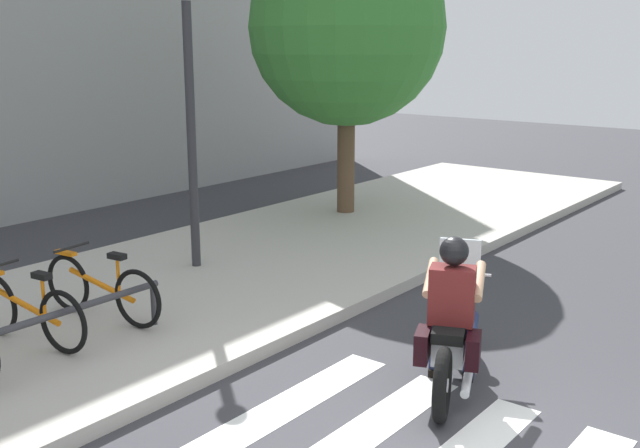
{
  "coord_description": "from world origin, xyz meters",
  "views": [
    {
      "loc": [
        -4.69,
        -2.39,
        3.11
      ],
      "look_at": [
        2.39,
        3.17,
        0.94
      ],
      "focal_mm": 42.65,
      "sensor_mm": 36.0,
      "label": 1
    }
  ],
  "objects_px": {
    "rider": "(452,301)",
    "bicycle_3": "(101,288)",
    "bike_rack": "(17,331)",
    "tree_near_rack": "(347,28)",
    "motorcycle": "(452,336)",
    "street_lamp": "(190,100)",
    "bicycle_2": "(28,310)"
  },
  "relations": [
    {
      "from": "bicycle_3",
      "to": "tree_near_rack",
      "type": "relative_size",
      "value": 0.34
    },
    {
      "from": "bike_rack",
      "to": "street_lamp",
      "type": "height_order",
      "value": "street_lamp"
    },
    {
      "from": "bike_rack",
      "to": "street_lamp",
      "type": "xyz_separation_m",
      "value": [
        3.36,
        1.28,
        1.82
      ]
    },
    {
      "from": "motorcycle",
      "to": "street_lamp",
      "type": "bearing_deg",
      "value": 79.35
    },
    {
      "from": "rider",
      "to": "bicycle_2",
      "type": "relative_size",
      "value": 0.88
    },
    {
      "from": "tree_near_rack",
      "to": "motorcycle",
      "type": "bearing_deg",
      "value": -135.32
    },
    {
      "from": "street_lamp",
      "to": "bicycle_3",
      "type": "bearing_deg",
      "value": -160.46
    },
    {
      "from": "rider",
      "to": "bicycle_3",
      "type": "bearing_deg",
      "value": 107.75
    },
    {
      "from": "bike_rack",
      "to": "tree_near_rack",
      "type": "relative_size",
      "value": 0.64
    },
    {
      "from": "bicycle_3",
      "to": "bicycle_2",
      "type": "bearing_deg",
      "value": -179.99
    },
    {
      "from": "rider",
      "to": "bicycle_3",
      "type": "distance_m",
      "value": 3.82
    },
    {
      "from": "bike_rack",
      "to": "street_lamp",
      "type": "distance_m",
      "value": 4.02
    },
    {
      "from": "motorcycle",
      "to": "bike_rack",
      "type": "height_order",
      "value": "motorcycle"
    },
    {
      "from": "rider",
      "to": "tree_near_rack",
      "type": "distance_m",
      "value": 7.23
    },
    {
      "from": "bicycle_2",
      "to": "street_lamp",
      "type": "relative_size",
      "value": 0.43
    },
    {
      "from": "bike_rack",
      "to": "bicycle_2",
      "type": "bearing_deg",
      "value": 51.76
    },
    {
      "from": "motorcycle",
      "to": "street_lamp",
      "type": "distance_m",
      "value": 4.8
    },
    {
      "from": "street_lamp",
      "to": "rider",
      "type": "bearing_deg",
      "value": -101.5
    },
    {
      "from": "bike_rack",
      "to": "tree_near_rack",
      "type": "bearing_deg",
      "value": 12.93
    },
    {
      "from": "street_lamp",
      "to": "tree_near_rack",
      "type": "relative_size",
      "value": 0.77
    },
    {
      "from": "bicycle_3",
      "to": "tree_near_rack",
      "type": "height_order",
      "value": "tree_near_rack"
    },
    {
      "from": "motorcycle",
      "to": "bike_rack",
      "type": "relative_size",
      "value": 0.62
    },
    {
      "from": "bicycle_2",
      "to": "bicycle_3",
      "type": "bearing_deg",
      "value": 0.01
    },
    {
      "from": "rider",
      "to": "bike_rack",
      "type": "bearing_deg",
      "value": 128.82
    },
    {
      "from": "rider",
      "to": "bike_rack",
      "type": "xyz_separation_m",
      "value": [
        -2.47,
        3.07,
        -0.27
      ]
    },
    {
      "from": "bicycle_2",
      "to": "bicycle_3",
      "type": "xyz_separation_m",
      "value": [
        0.87,
        0.0,
        0.0
      ]
    },
    {
      "from": "bicycle_2",
      "to": "motorcycle",
      "type": "bearing_deg",
      "value": -59.65
    },
    {
      "from": "motorcycle",
      "to": "tree_near_rack",
      "type": "xyz_separation_m",
      "value": [
        4.78,
        4.72,
        2.87
      ]
    },
    {
      "from": "bicycle_2",
      "to": "bicycle_3",
      "type": "height_order",
      "value": "same"
    },
    {
      "from": "rider",
      "to": "street_lamp",
      "type": "bearing_deg",
      "value": 78.5
    },
    {
      "from": "rider",
      "to": "bicycle_2",
      "type": "bearing_deg",
      "value": 119.3
    },
    {
      "from": "street_lamp",
      "to": "motorcycle",
      "type": "bearing_deg",
      "value": -100.65
    }
  ]
}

